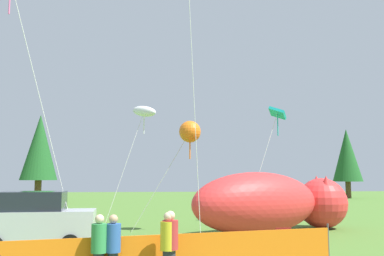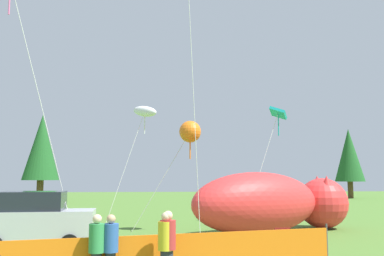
# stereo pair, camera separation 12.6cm
# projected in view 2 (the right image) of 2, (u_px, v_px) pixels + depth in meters

# --- Properties ---
(ground_plane) EXTENTS (120.00, 120.00, 0.00)m
(ground_plane) POSITION_uv_depth(u_px,v_px,m) (167.00, 256.00, 13.78)
(ground_plane) COLOR #4C752D
(parked_car) EXTENTS (4.00, 2.07, 2.03)m
(parked_car) POSITION_uv_depth(u_px,v_px,m) (36.00, 221.00, 15.03)
(parked_car) COLOR #B7BCC1
(parked_car) RESTS_ON ground
(folding_chair) EXTENTS (0.61, 0.61, 0.93)m
(folding_chair) POSITION_uv_depth(u_px,v_px,m) (281.00, 240.00, 13.76)
(folding_chair) COLOR maroon
(folding_chair) RESTS_ON ground
(inflatable_cat) EXTENTS (8.63, 5.92, 2.76)m
(inflatable_cat) POSITION_uv_depth(u_px,v_px,m) (272.00, 205.00, 19.50)
(inflatable_cat) COLOR red
(inflatable_cat) RESTS_ON ground
(spectator_in_black_shirt) EXTENTS (0.36, 0.36, 1.66)m
(spectator_in_black_shirt) POSITION_uv_depth(u_px,v_px,m) (111.00, 247.00, 10.01)
(spectator_in_black_shirt) COLOR #2D2D38
(spectator_in_black_shirt) RESTS_ON ground
(spectator_in_blue_shirt) EXTENTS (0.37, 0.37, 1.71)m
(spectator_in_blue_shirt) POSITION_uv_depth(u_px,v_px,m) (166.00, 245.00, 10.15)
(spectator_in_blue_shirt) COLOR #2D2D38
(spectator_in_blue_shirt) RESTS_ON ground
(spectator_in_yellow_shirt) EXTENTS (0.36, 0.36, 1.67)m
(spectator_in_yellow_shirt) POSITION_uv_depth(u_px,v_px,m) (96.00, 248.00, 9.91)
(spectator_in_yellow_shirt) COLOR #2D2D38
(spectator_in_yellow_shirt) RESTS_ON ground
(spectator_in_grey_shirt) EXTENTS (0.38, 0.38, 1.73)m
(spectator_in_grey_shirt) POSITION_uv_depth(u_px,v_px,m) (168.00, 244.00, 10.17)
(spectator_in_grey_shirt) COLOR #2D2D38
(spectator_in_grey_shirt) RESTS_ON ground
(kite_orange_flower) EXTENTS (3.24, 1.04, 5.22)m
(kite_orange_flower) POSITION_uv_depth(u_px,v_px,m) (190.00, 132.00, 20.37)
(kite_orange_flower) COLOR silver
(kite_orange_flower) RESTS_ON ground
(kite_white_ghost) EXTENTS (2.85, 2.44, 6.77)m
(kite_white_ghost) POSITION_uv_depth(u_px,v_px,m) (145.00, 112.00, 24.50)
(kite_white_ghost) COLOR silver
(kite_white_ghost) RESTS_ON ground
(kite_teal_diamond) EXTENTS (3.04, 2.36, 6.54)m
(kite_teal_diamond) POSITION_uv_depth(u_px,v_px,m) (278.00, 115.00, 24.24)
(kite_teal_diamond) COLOR silver
(kite_teal_diamond) RESTS_ON ground
(horizon_tree_east) EXTENTS (3.89, 3.89, 9.27)m
(horizon_tree_east) POSITION_uv_depth(u_px,v_px,m) (42.00, 148.00, 46.10)
(horizon_tree_east) COLOR brown
(horizon_tree_east) RESTS_ON ground
(horizon_tree_west) EXTENTS (3.52, 3.52, 8.41)m
(horizon_tree_west) POSITION_uv_depth(u_px,v_px,m) (349.00, 155.00, 52.10)
(horizon_tree_west) COLOR brown
(horizon_tree_west) RESTS_ON ground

